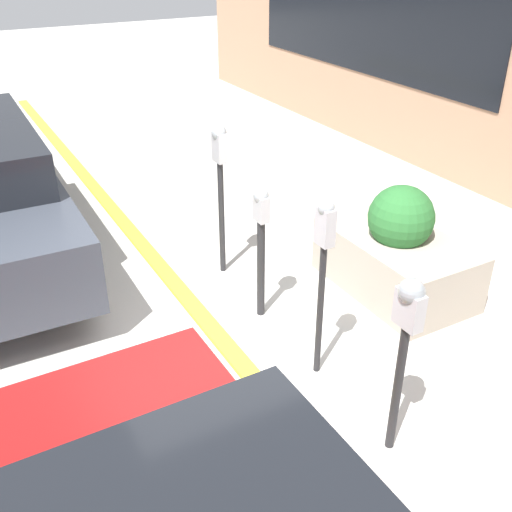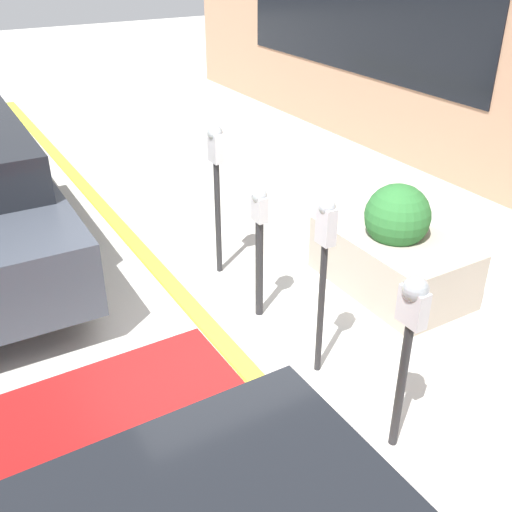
# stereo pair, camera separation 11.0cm
# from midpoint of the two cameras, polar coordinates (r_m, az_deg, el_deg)

# --- Properties ---
(ground_plane) EXTENTS (40.00, 40.00, 0.00)m
(ground_plane) POSITION_cam_midpoint_polar(r_m,az_deg,el_deg) (5.11, -0.72, -9.26)
(ground_plane) COLOR beige
(curb_strip) EXTENTS (19.00, 0.16, 0.04)m
(curb_strip) POSITION_cam_midpoint_polar(r_m,az_deg,el_deg) (5.07, -1.53, -9.35)
(curb_strip) COLOR gold
(curb_strip) RESTS_ON ground_plane
(parking_meter_nearest) EXTENTS (0.19, 0.16, 1.34)m
(parking_meter_nearest) POSITION_cam_midpoint_polar(r_m,az_deg,el_deg) (3.83, 14.93, -6.66)
(parking_meter_nearest) COLOR #232326
(parking_meter_nearest) RESTS_ON ground_plane
(parking_meter_second) EXTENTS (0.14, 0.12, 1.50)m
(parking_meter_second) POSITION_cam_midpoint_polar(r_m,az_deg,el_deg) (4.38, 7.17, 0.12)
(parking_meter_second) COLOR #232326
(parking_meter_second) RESTS_ON ground_plane
(parking_meter_middle) EXTENTS (0.15, 0.13, 1.25)m
(parking_meter_middle) POSITION_cam_midpoint_polar(r_m,az_deg,el_deg) (5.18, 1.10, 1.99)
(parking_meter_middle) COLOR #232326
(parking_meter_middle) RESTS_ON ground_plane
(parking_meter_fourth) EXTENTS (0.17, 0.14, 1.55)m
(parking_meter_fourth) POSITION_cam_midpoint_polar(r_m,az_deg,el_deg) (5.81, -2.89, 8.16)
(parking_meter_fourth) COLOR #232326
(parking_meter_fourth) RESTS_ON ground_plane
(planter_box) EXTENTS (1.52, 0.91, 1.08)m
(planter_box) POSITION_cam_midpoint_polar(r_m,az_deg,el_deg) (5.94, 13.76, 0.29)
(planter_box) COLOR #A39989
(planter_box) RESTS_ON ground_plane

